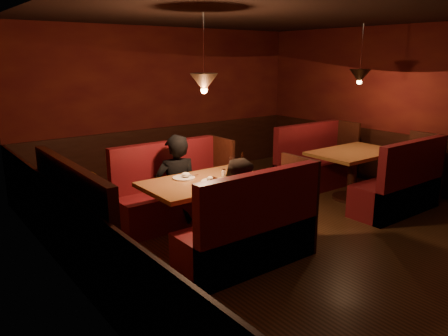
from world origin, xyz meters
TOP-DOWN VIEW (x-y plane):
  - room at (-0.28, 0.04)m, footprint 6.02×7.02m
  - main_table at (-1.25, 0.35)m, footprint 1.56×0.95m
  - main_bench_far at (-1.23, 1.23)m, footprint 1.72×0.61m
  - main_bench_near at (-1.23, -0.54)m, footprint 1.72×0.61m
  - second_table at (1.73, 0.32)m, footprint 1.47×0.94m
  - second_bench_far at (1.76, 1.20)m, footprint 1.63×0.61m
  - second_bench_near at (1.76, -0.56)m, footprint 1.63×0.61m
  - diner_a at (-1.28, 1.03)m, footprint 0.69×0.53m
  - diner_b at (-1.11, -0.20)m, footprint 0.92×0.84m

SIDE VIEW (x-z plane):
  - second_bench_far at x=1.76m, z-range -0.21..0.95m
  - second_bench_near at x=1.76m, z-range -0.21..0.95m
  - main_bench_far at x=-1.23m, z-range -0.21..0.96m
  - main_bench_near at x=-1.23m, z-range -0.21..0.96m
  - second_table at x=1.73m, z-range 0.20..1.03m
  - main_table at x=-1.25m, z-range 0.10..1.19m
  - diner_b at x=-1.11m, z-range 0.00..1.55m
  - diner_a at x=-1.28m, z-range 0.00..1.68m
  - room at x=-0.28m, z-range -0.41..2.51m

